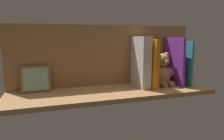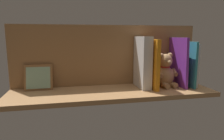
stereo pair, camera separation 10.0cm
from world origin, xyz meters
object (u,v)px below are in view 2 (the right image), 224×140
(book_0, at_px, (189,64))
(dictionary_thick_white, at_px, (142,62))
(teddy_bear, at_px, (165,72))
(picture_frame_leaning, at_px, (38,78))

(book_0, height_order, dictionary_thick_white, dictionary_thick_white)
(teddy_bear, height_order, dictionary_thick_white, dictionary_thick_white)
(book_0, xyz_separation_m, dictionary_thick_white, (0.27, -0.00, 0.02))
(dictionary_thick_white, height_order, picture_frame_leaning, dictionary_thick_white)
(teddy_bear, relative_size, picture_frame_leaning, 1.31)
(book_0, height_order, picture_frame_leaning, book_0)
(dictionary_thick_white, bearing_deg, teddy_bear, 175.59)
(picture_frame_leaning, bearing_deg, teddy_bear, 174.45)
(teddy_bear, bearing_deg, dictionary_thick_white, -13.42)
(book_0, distance_m, teddy_bear, 0.15)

